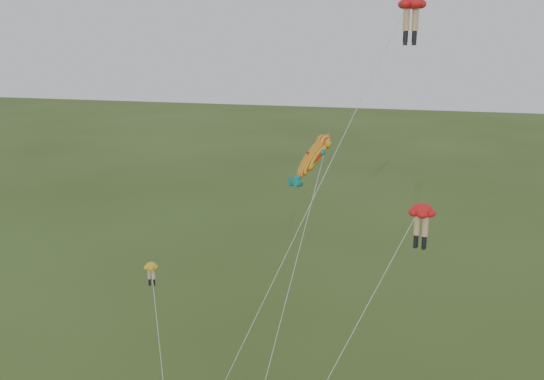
# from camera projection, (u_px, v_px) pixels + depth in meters

# --- Properties ---
(legs_kite_red_high) EXTENTS (10.52, 7.74, 22.85)m
(legs_kite_red_high) POSITION_uv_depth(u_px,v_px,m) (407.00, 15.00, 28.63)
(legs_kite_red_high) COLOR red
(legs_kite_red_high) RESTS_ON ground
(legs_kite_red_mid) EXTENTS (7.30, 6.65, 13.62)m
(legs_kite_red_mid) POSITION_uv_depth(u_px,v_px,m) (418.00, 220.00, 27.45)
(legs_kite_red_mid) COLOR red
(legs_kite_red_mid) RESTS_ON ground
(legs_kite_yellow) EXTENTS (4.33, 6.96, 8.85)m
(legs_kite_yellow) POSITION_uv_depth(u_px,v_px,m) (153.00, 282.00, 32.99)
(legs_kite_yellow) COLOR gold
(legs_kite_yellow) RESTS_ON ground
(fish_kite) EXTENTS (3.18, 9.92, 16.08)m
(fish_kite) POSITION_uv_depth(u_px,v_px,m) (313.00, 158.00, 32.24)
(fish_kite) COLOR gold
(fish_kite) RESTS_ON ground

